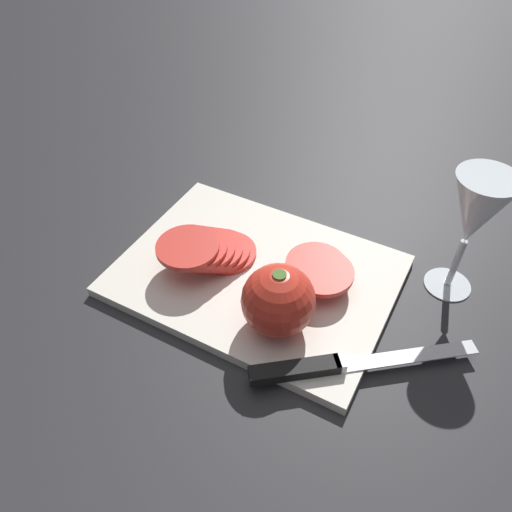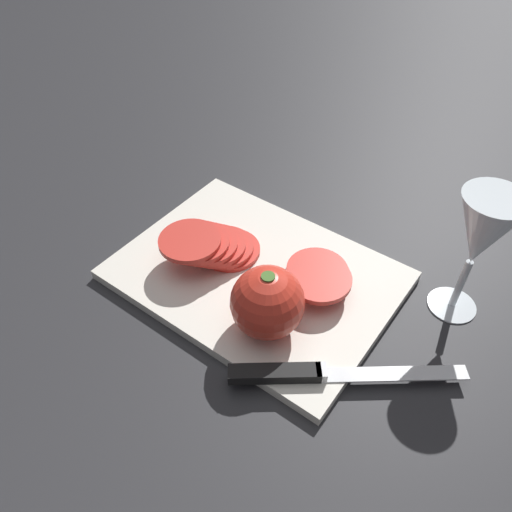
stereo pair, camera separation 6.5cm
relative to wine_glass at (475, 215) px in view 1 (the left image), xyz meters
The scene contains 7 objects.
ground_plane 0.37m from the wine_glass, 162.73° to the right, with size 3.00×3.00×0.00m, color #28282B.
cutting_board 0.29m from the wine_glass, 154.04° to the right, with size 0.36×0.27×0.01m.
wine_glass is the anchor object (origin of this frame).
whole_tomato 0.26m from the wine_glass, 133.21° to the right, with size 0.09×0.09×0.09m.
knife 0.26m from the wine_glass, 114.65° to the right, with size 0.23×0.18×0.01m.
tomato_slice_stack_near 0.34m from the wine_glass, 157.28° to the right, with size 0.11×0.13×0.04m.
tomato_slice_stack_far 0.20m from the wine_glass, 152.82° to the right, with size 0.10×0.11×0.03m.
Camera 1 is at (0.32, -0.42, 0.50)m, focal length 35.00 mm.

